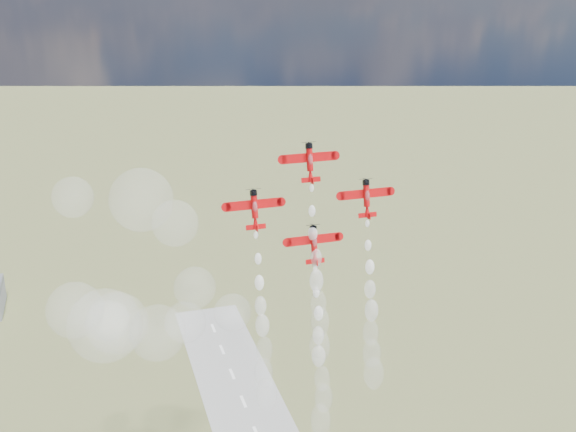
{
  "coord_description": "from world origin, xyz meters",
  "views": [
    {
      "loc": [
        -48.2,
        -145.81,
        155.27
      ],
      "look_at": [
        -3.69,
        -0.84,
        100.94
      ],
      "focal_mm": 42.0,
      "sensor_mm": 36.0,
      "label": 1
    }
  ],
  "objects_px": {
    "plane_lead": "(310,161)",
    "plane_slot": "(314,243)",
    "plane_left": "(255,209)",
    "plane_right": "(367,197)"
  },
  "relations": [
    {
      "from": "plane_lead",
      "to": "plane_slot",
      "type": "bearing_deg",
      "value": -90.0
    },
    {
      "from": "plane_left",
      "to": "plane_slot",
      "type": "xyz_separation_m",
      "value": [
        14.24,
        -1.94,
        -9.78
      ]
    },
    {
      "from": "plane_lead",
      "to": "plane_right",
      "type": "relative_size",
      "value": 1.0
    },
    {
      "from": "plane_left",
      "to": "plane_slot",
      "type": "bearing_deg",
      "value": -7.77
    },
    {
      "from": "plane_left",
      "to": "plane_lead",
      "type": "bearing_deg",
      "value": 7.77
    },
    {
      "from": "plane_right",
      "to": "plane_left",
      "type": "bearing_deg",
      "value": 180.0
    },
    {
      "from": "plane_left",
      "to": "plane_right",
      "type": "bearing_deg",
      "value": 0.0
    },
    {
      "from": "plane_lead",
      "to": "plane_right",
      "type": "xyz_separation_m",
      "value": [
        14.24,
        -1.94,
        -9.78
      ]
    },
    {
      "from": "plane_left",
      "to": "plane_slot",
      "type": "relative_size",
      "value": 1.0
    },
    {
      "from": "plane_lead",
      "to": "plane_left",
      "type": "height_order",
      "value": "plane_lead"
    }
  ]
}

